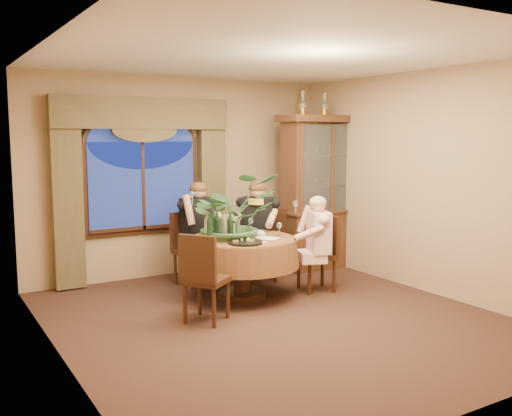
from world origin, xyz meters
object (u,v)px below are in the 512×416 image
oil_lamp_center (325,104)px  stoneware_vase (229,226)px  china_cabinet (323,192)px  person_scarf (258,231)px  chair_right (316,254)px  olive_bowl (249,235)px  wine_bottle_1 (207,226)px  dining_table (242,268)px  oil_lamp_right (345,105)px  wine_bottle_5 (210,228)px  oil_lamp_left (303,103)px  chair_front_left (206,277)px  wine_bottle_4 (217,227)px  person_pink (319,245)px  wine_bottle_2 (213,224)px  wine_bottle_3 (230,226)px  centerpiece_plant (232,183)px  chair_back_right (268,245)px  chair_back (193,249)px  wine_bottle_0 (224,225)px  person_back (198,233)px

oil_lamp_center → stoneware_vase: bearing=-159.5°
china_cabinet → person_scarf: (-1.29, -0.23, -0.45)m
chair_right → olive_bowl: size_ratio=5.60×
wine_bottle_1 → dining_table: bearing=-10.5°
oil_lamp_right → stoneware_vase: (-2.42, -0.75, -1.56)m
dining_table → person_scarf: size_ratio=1.02×
china_cabinet → wine_bottle_1: 2.46m
stoneware_vase → wine_bottle_5: size_ratio=0.85×
oil_lamp_left → chair_front_left: size_ratio=0.35×
wine_bottle_1 → wine_bottle_4: (0.08, -0.10, 0.00)m
person_pink → wine_bottle_2: size_ratio=3.77×
wine_bottle_3 → centerpiece_plant: bearing=56.1°
dining_table → chair_back_right: chair_back_right is taller
oil_lamp_right → wine_bottle_1: bearing=-164.2°
chair_back → chair_front_left: (-0.52, -1.46, 0.00)m
chair_back_right → olive_bowl: chair_back_right is taller
oil_lamp_center → wine_bottle_2: 2.75m
person_scarf → wine_bottle_3: bearing=85.1°
oil_lamp_center → wine_bottle_5: (-2.37, -0.93, -1.53)m
stoneware_vase → centerpiece_plant: size_ratio=0.24×
oil_lamp_center → wine_bottle_0: bearing=-159.9°
china_cabinet → oil_lamp_center: bearing=0.0°
oil_lamp_right → person_pink: bearing=-139.2°
wine_bottle_1 → wine_bottle_3: (0.23, -0.16, 0.00)m
stoneware_vase → centerpiece_plant: 0.52m
wine_bottle_5 → stoneware_vase: bearing=27.1°
person_back → oil_lamp_center: bearing=168.4°
china_cabinet → wine_bottle_5: 2.55m
centerpiece_plant → person_back: bearing=94.2°
person_pink → person_scarf: 1.02m
wine_bottle_2 → stoneware_vase: bearing=-28.5°
chair_front_left → olive_bowl: 1.04m
olive_bowl → wine_bottle_0: 0.34m
centerpiece_plant → wine_bottle_1: (-0.34, -0.00, -0.50)m
wine_bottle_5 → chair_back_right: bearing=30.1°
wine_bottle_1 → wine_bottle_3: same height
oil_lamp_left → wine_bottle_3: size_ratio=1.03×
wine_bottle_0 → person_pink: bearing=-20.9°
person_scarf → olive_bowl: (-0.53, -0.67, 0.09)m
person_scarf → chair_right: bearing=158.7°
wine_bottle_0 → chair_right: bearing=-13.5°
china_cabinet → wine_bottle_4: size_ratio=6.90×
chair_right → chair_front_left: bearing=114.0°
chair_right → stoneware_vase: size_ratio=3.40×
wine_bottle_1 → chair_front_left: bearing=-117.1°
olive_bowl → wine_bottle_5: 0.57m
wine_bottle_1 → wine_bottle_2: size_ratio=1.00×
oil_lamp_center → china_cabinet: bearing=180.0°
chair_back → wine_bottle_2: size_ratio=2.91×
person_pink → wine_bottle_0: size_ratio=3.77×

